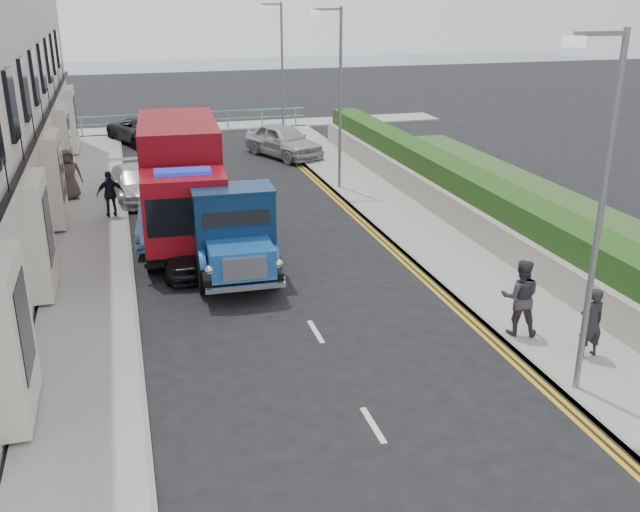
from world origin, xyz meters
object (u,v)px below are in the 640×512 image
Objects in this scene: lamp_mid at (337,89)px; bedford_lorry at (233,236)px; lamp_near at (597,201)px; lamp_far at (280,64)px; parked_car_front at (182,248)px; pedestrian_east_near at (591,322)px; red_lorry at (181,179)px.

lamp_mid is 10.11m from bedford_lorry.
lamp_mid reaches higher than bedford_lorry.
bedford_lorry is (-5.44, 7.95, -2.80)m from lamp_near.
lamp_far is 18.61m from parked_car_front.
parked_car_front is (-6.78, -7.00, -3.39)m from lamp_mid.
lamp_far is (0.00, 10.00, 0.00)m from lamp_mid.
parked_car_front is at bearing -45.90° from pedestrian_east_near.
pedestrian_east_near is at bearing -85.65° from lamp_mid.
pedestrian_east_near reaches higher than parked_car_front.
lamp_near is 3.46m from pedestrian_east_near.
lamp_mid reaches higher than pedestrian_east_near.
red_lorry is 1.99× the size of parked_car_front.
lamp_far is at bearing 68.95° from red_lorry.
lamp_far is at bearing 74.99° from bedford_lorry.
lamp_far is at bearing 62.43° from parked_car_front.
lamp_near is 4.44× the size of pedestrian_east_near.
lamp_near is 11.76m from parked_car_front.
lamp_far is 1.26× the size of bedford_lorry.
lamp_near is at bearing -57.85° from red_lorry.
lamp_far is 4.44× the size of pedestrian_east_near.
red_lorry is at bearing 106.77° from bedford_lorry.
lamp_mid is 4.44× the size of pedestrian_east_near.
lamp_mid is 1.95× the size of parked_car_front.
parked_car_front is at bearing -111.74° from lamp_far.
lamp_near is 10.04m from bedford_lorry.
pedestrian_east_near is at bearing -87.39° from lamp_far.
lamp_far is 25.13m from pedestrian_east_near.
lamp_far reaches higher than pedestrian_east_near.
lamp_near and lamp_far have the same top height.
lamp_far is at bearing -88.27° from pedestrian_east_near.
lamp_near and lamp_mid have the same top height.
lamp_far reaches higher than parked_car_front.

